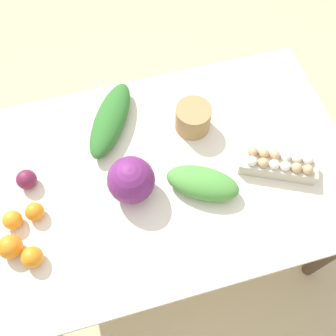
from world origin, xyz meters
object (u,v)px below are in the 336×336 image
cabbage_purple (131,180)px  orange_3 (35,212)px  paper_bag (193,118)px  orange_1 (10,247)px  greens_bunch_scallion (111,119)px  orange_2 (12,220)px  orange_0 (32,257)px  greens_bunch_dandelion (202,183)px  beet_root (27,179)px  egg_carton (278,164)px

cabbage_purple → orange_3: size_ratio=2.58×
paper_bag → orange_1: paper_bag is taller
greens_bunch_scallion → orange_3: greens_bunch_scallion is taller
orange_1 → orange_2: orange_1 is taller
paper_bag → orange_0: (-0.69, -0.39, -0.02)m
greens_bunch_dandelion → orange_1: bearing=-175.8°
paper_bag → orange_3: (-0.66, -0.22, -0.02)m
orange_3 → greens_bunch_dandelion: bearing=-5.4°
paper_bag → orange_2: 0.78m
greens_bunch_scallion → cabbage_purple: bearing=-86.6°
beet_root → orange_0: bearing=-92.0°
orange_2 → beet_root: bearing=65.9°
beet_root → orange_1: bearing=-107.6°
cabbage_purple → paper_bag: bearing=35.8°
beet_root → orange_0: 0.30m
greens_bunch_scallion → beet_root: greens_bunch_scallion is taller
cabbage_purple → orange_3: bearing=-179.3°
greens_bunch_dandelion → orange_2: greens_bunch_dandelion is taller
greens_bunch_dandelion → egg_carton: bearing=0.1°
paper_bag → beet_root: (-0.68, -0.09, -0.02)m
orange_1 → egg_carton: bearing=3.0°
orange_0 → orange_3: 0.17m
cabbage_purple → greens_bunch_scallion: cabbage_purple is taller
greens_bunch_dandelion → orange_3: 0.62m
egg_carton → paper_bag: paper_bag is taller
beet_root → egg_carton: bearing=-11.7°
cabbage_purple → orange_2: size_ratio=2.54×
greens_bunch_scallion → orange_0: 0.60m
greens_bunch_scallion → orange_0: greens_bunch_scallion is taller
greens_bunch_scallion → orange_0: bearing=-127.5°
orange_0 → orange_1: bearing=141.2°
cabbage_purple → orange_0: size_ratio=2.34×
beet_root → orange_3: beet_root is taller
orange_2 → orange_3: 0.08m
greens_bunch_scallion → beet_root: (-0.36, -0.18, -0.01)m
greens_bunch_scallion → greens_bunch_dandelion: bearing=-53.9°
orange_1 → greens_bunch_scallion: bearing=44.2°
greens_bunch_scallion → greens_bunch_dandelion: (0.27, -0.37, 0.00)m
egg_carton → beet_root: (-0.93, 0.19, -0.00)m
orange_1 → orange_3: (0.09, 0.11, -0.01)m
greens_bunch_dandelion → greens_bunch_scallion: bearing=126.1°
greens_bunch_dandelion → beet_root: size_ratio=3.61×
greens_bunch_scallion → beet_root: size_ratio=4.94×
paper_bag → orange_1: 0.83m
orange_1 → greens_bunch_dandelion: bearing=4.2°
egg_carton → greens_bunch_scallion: egg_carton is taller
egg_carton → greens_bunch_dandelion: (-0.30, -0.00, 0.00)m
paper_bag → egg_carton: bearing=-47.8°
egg_carton → orange_2: bearing=22.7°
orange_3 → paper_bag: bearing=18.5°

